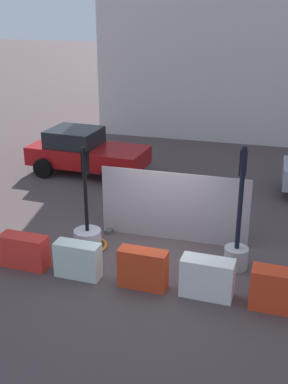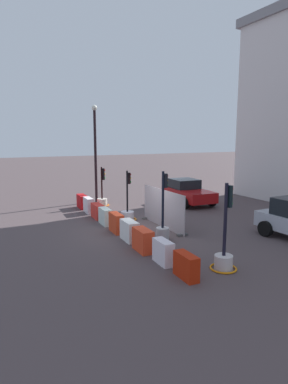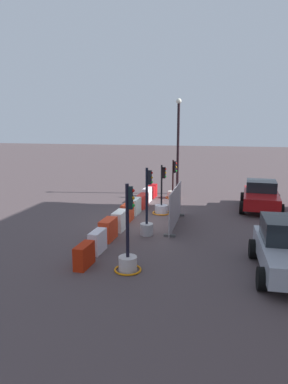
% 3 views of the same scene
% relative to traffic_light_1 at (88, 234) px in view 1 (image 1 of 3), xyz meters
% --- Properties ---
extents(ground_plane, '(120.00, 120.00, 0.00)m').
position_rel_traffic_light_1_xyz_m(ground_plane, '(1.78, -0.23, -0.37)').
color(ground_plane, '#4E4042').
extents(traffic_light_1, '(0.98, 0.98, 2.64)m').
position_rel_traffic_light_1_xyz_m(traffic_light_1, '(0.00, 0.00, 0.00)').
color(traffic_light_1, silver).
rests_on(traffic_light_1, ground_plane).
extents(traffic_light_2, '(0.56, 0.56, 2.95)m').
position_rel_traffic_light_1_xyz_m(traffic_light_2, '(3.72, 0.02, 0.27)').
color(traffic_light_2, '#ADAAAF').
rests_on(traffic_light_2, ground_plane).
extents(construction_barrier_2, '(1.15, 0.49, 0.78)m').
position_rel_traffic_light_1_xyz_m(construction_barrier_2, '(-1.06, -1.30, 0.03)').
color(construction_barrier_2, red).
rests_on(construction_barrier_2, ground_plane).
extents(construction_barrier_3, '(1.05, 0.44, 0.83)m').
position_rel_traffic_light_1_xyz_m(construction_barrier_3, '(0.33, -1.38, 0.05)').
color(construction_barrier_3, silver).
rests_on(construction_barrier_3, ground_plane).
extents(construction_barrier_4, '(1.08, 0.43, 0.89)m').
position_rel_traffic_light_1_xyz_m(construction_barrier_4, '(1.86, -1.39, 0.08)').
color(construction_barrier_4, red).
rests_on(construction_barrier_4, ground_plane).
extents(construction_barrier_5, '(1.13, 0.51, 0.86)m').
position_rel_traffic_light_1_xyz_m(construction_barrier_5, '(3.26, -1.35, 0.07)').
color(construction_barrier_5, white).
rests_on(construction_barrier_5, ground_plane).
extents(construction_barrier_6, '(1.10, 0.51, 0.88)m').
position_rel_traffic_light_1_xyz_m(construction_barrier_6, '(4.70, -1.42, 0.07)').
color(construction_barrier_6, red).
rests_on(construction_barrier_6, ground_plane).
extents(car_red_compact, '(4.29, 2.44, 1.58)m').
position_rel_traffic_light_1_xyz_m(car_red_compact, '(-2.24, 5.30, 0.42)').
color(car_red_compact, '#A71113').
rests_on(car_red_compact, ground_plane).
extents(site_fence_panel, '(3.86, 0.50, 1.85)m').
position_rel_traffic_light_1_xyz_m(site_fence_panel, '(1.99, 1.02, 0.51)').
color(site_fence_panel, '#A1979E').
rests_on(site_fence_panel, ground_plane).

